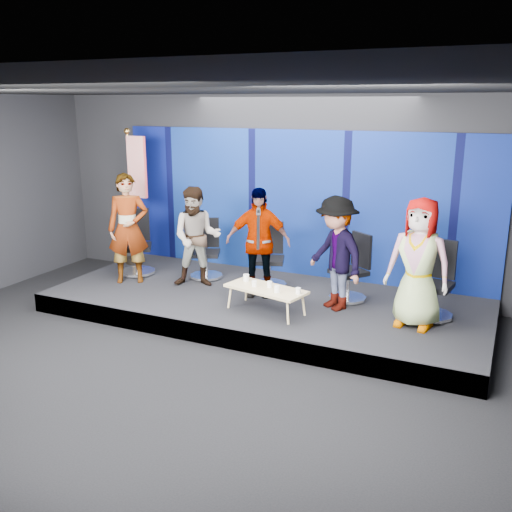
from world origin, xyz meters
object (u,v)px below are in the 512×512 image
(mug_b, at_px, (254,284))
(panelist_a, at_px, (128,229))
(chair_a, at_px, (137,253))
(chair_d, at_px, (351,278))
(mug_a, at_px, (246,278))
(mug_e, at_px, (298,291))
(panelist_b, at_px, (197,237))
(panelist_c, at_px, (258,242))
(panelist_d, at_px, (336,253))
(flag_stand, at_px, (135,194))
(chair_e, at_px, (434,292))
(mug_c, at_px, (270,284))
(chair_b, at_px, (206,258))
(chair_c, at_px, (269,266))
(coffee_table, at_px, (266,290))
(mug_d, at_px, (277,289))
(panelist_e, at_px, (419,263))

(mug_b, bearing_deg, panelist_a, 171.10)
(chair_a, relative_size, mug_b, 13.07)
(chair_d, xyz_separation_m, mug_a, (-1.42, -0.90, 0.08))
(mug_a, xyz_separation_m, mug_e, (0.95, -0.23, -0.01))
(chair_a, height_order, panelist_b, panelist_b)
(panelist_b, xyz_separation_m, panelist_c, (1.14, -0.01, 0.03))
(mug_e, bearing_deg, panelist_a, 172.29)
(panelist_c, distance_m, mug_e, 1.30)
(chair_a, distance_m, mug_b, 2.92)
(mug_b, bearing_deg, panelist_b, 153.52)
(panelist_a, height_order, mug_a, panelist_a)
(chair_d, relative_size, panelist_d, 0.62)
(mug_e, height_order, flag_stand, flag_stand)
(chair_e, distance_m, mug_b, 2.64)
(panelist_d, distance_m, mug_c, 1.10)
(panelist_a, height_order, chair_b, panelist_a)
(chair_c, relative_size, panelist_d, 0.63)
(coffee_table, relative_size, mug_e, 14.63)
(panelist_c, bearing_deg, chair_e, -15.04)
(chair_a, relative_size, panelist_b, 0.69)
(panelist_b, relative_size, chair_c, 1.56)
(panelist_a, distance_m, mug_d, 3.10)
(chair_b, bearing_deg, mug_d, -56.83)
(mug_b, xyz_separation_m, mug_e, (0.72, -0.04, 0.00))
(mug_a, bearing_deg, chair_c, 92.58)
(panelist_b, bearing_deg, panelist_e, -27.33)
(mug_e, xyz_separation_m, flag_stand, (-3.85, 1.42, 0.95))
(chair_b, distance_m, mug_a, 1.62)
(panelist_c, xyz_separation_m, panelist_d, (1.33, -0.08, -0.02))
(panelist_c, xyz_separation_m, flag_stand, (-2.87, 0.69, 0.49))
(chair_b, bearing_deg, chair_c, -22.46)
(mug_d, bearing_deg, mug_b, 164.94)
(panelist_a, height_order, mug_d, panelist_a)
(panelist_d, bearing_deg, chair_c, -167.97)
(chair_b, distance_m, chair_d, 2.70)
(coffee_table, xyz_separation_m, mug_e, (0.53, -0.06, 0.08))
(panelist_d, xyz_separation_m, mug_d, (-0.65, -0.72, -0.44))
(panelist_b, height_order, mug_c, panelist_b)
(mug_b, bearing_deg, mug_a, 140.25)
(panelist_c, bearing_deg, mug_d, -68.87)
(panelist_d, xyz_separation_m, mug_c, (-0.85, -0.54, -0.44))
(panelist_d, relative_size, mug_d, 17.20)
(panelist_b, relative_size, panelist_d, 0.99)
(panelist_e, relative_size, flag_stand, 0.70)
(mug_a, distance_m, flag_stand, 3.27)
(chair_b, height_order, mug_a, chair_b)
(panelist_e, bearing_deg, panelist_b, -176.25)
(chair_d, distance_m, mug_e, 1.23)
(panelist_c, bearing_deg, mug_a, -105.80)
(panelist_a, bearing_deg, mug_e, -39.97)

